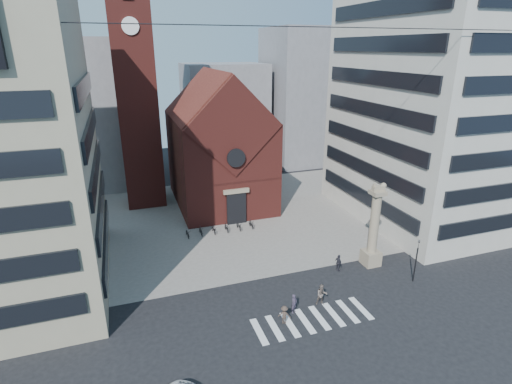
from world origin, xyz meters
The scene contains 21 objects.
ground centered at (0.00, 0.00, 0.00)m, with size 120.00×120.00×0.00m, color black.
piazza centered at (0.00, 19.00, 0.03)m, with size 46.00×30.00×0.05m, color gray.
zebra_crossing centered at (0.55, -3.00, 0.01)m, with size 10.20×3.20×0.01m, color white, non-canonical shape.
church centered at (0.00, 25.04, 7.98)m, with size 12.00×16.65×18.00m.
campanile centered at (-10.00, 28.00, 15.74)m, with size 5.50×5.50×31.20m.
building_right centered at (24.00, 12.00, 16.00)m, with size 18.00×22.00×32.00m, color beige.
bg_block_left centered at (-20.00, 40.00, 11.00)m, with size 16.00×14.00×22.00m, color gray.
bg_block_mid centered at (6.00, 45.00, 9.00)m, with size 14.00×12.00×18.00m, color gray.
bg_block_right centered at (22.00, 42.00, 12.00)m, with size 16.00×14.00×24.00m, color gray.
lion_column centered at (10.01, 3.00, 3.46)m, with size 1.63×1.60×8.68m.
traffic_light centered at (12.00, -1.00, 2.29)m, with size 0.13×0.16×4.30m.
pedestrian_0 centered at (-0.48, -1.64, 0.84)m, with size 0.61×0.40×1.68m, color #392F42.
pedestrian_1 centered at (2.16, -1.43, 0.96)m, with size 0.94×0.73×1.93m, color #645750.
pedestrian_2 centered at (6.29, 2.94, 0.86)m, with size 1.01×0.42×1.73m, color #2C2B33.
pedestrian_3 centered at (-1.78, -2.68, 0.79)m, with size 1.02×0.59×1.58m, color #42342C.
scooter_0 centered at (-6.41, 15.06, 0.50)m, with size 0.60×1.71×0.90m, color black.
scooter_1 centered at (-4.87, 15.06, 0.55)m, with size 0.47×1.66×1.00m, color black.
scooter_2 centered at (-3.33, 15.06, 0.50)m, with size 0.60×1.71×0.90m, color black.
scooter_3 centered at (-1.79, 15.06, 0.55)m, with size 0.47×1.66×1.00m, color black.
scooter_4 centered at (-0.24, 15.06, 0.50)m, with size 0.60×1.71×0.90m, color black.
scooter_5 centered at (1.30, 15.06, 0.55)m, with size 0.47×1.66×1.00m, color black.
Camera 1 is at (-12.40, -26.80, 20.65)m, focal length 28.00 mm.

